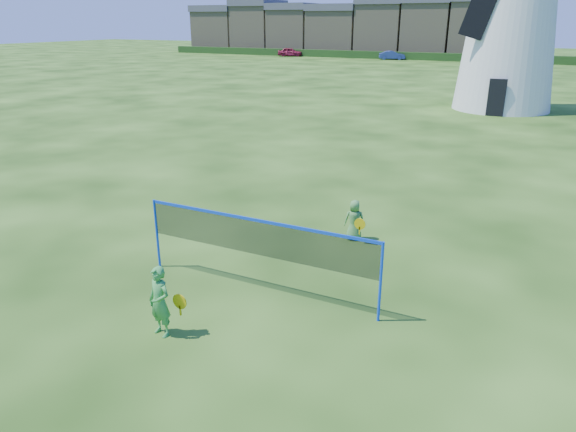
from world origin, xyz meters
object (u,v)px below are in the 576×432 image
(badminton_net, at_px, (257,239))
(car_right, at_px, (392,55))
(windmill, at_px, (514,5))
(car_left, at_px, (290,52))
(player_girl, at_px, (160,302))
(player_boy, at_px, (354,220))

(badminton_net, height_order, car_right, badminton_net)
(windmill, relative_size, car_left, 4.89)
(badminton_net, xyz_separation_m, player_girl, (-0.71, -2.10, -0.50))
(player_boy, height_order, car_right, car_right)
(car_left, bearing_deg, player_boy, -170.99)
(player_girl, bearing_deg, car_left, 126.02)
(car_right, bearing_deg, player_boy, 176.70)
(player_girl, distance_m, player_boy, 5.68)
(player_girl, height_order, player_boy, player_girl)
(badminton_net, relative_size, player_girl, 3.97)
(badminton_net, xyz_separation_m, car_left, (-31.72, 65.17, -0.52))
(player_girl, xyz_separation_m, car_left, (-31.01, 67.26, -0.02))
(windmill, distance_m, player_boy, 23.82)
(windmill, distance_m, player_girl, 29.24)
(windmill, relative_size, car_right, 5.05)
(badminton_net, relative_size, car_right, 1.44)
(badminton_net, distance_m, player_boy, 3.53)
(car_right, bearing_deg, player_girl, 174.29)
(windmill, xyz_separation_m, player_boy, (-0.96, -23.18, -5.40))
(car_left, bearing_deg, car_right, -108.92)
(windmill, bearing_deg, badminton_net, -93.79)
(badminton_net, height_order, player_boy, badminton_net)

